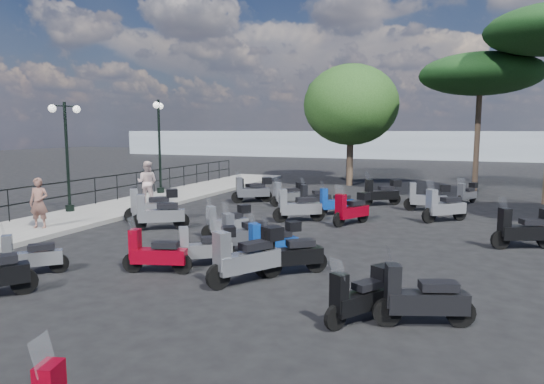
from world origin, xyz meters
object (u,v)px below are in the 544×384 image
(scooter_10, at_px, (288,194))
(scooter_20, at_px, (247,257))
(lamp_post_2, at_px, (159,140))
(scooter_15, at_px, (245,235))
(scooter_28, at_px, (444,207))
(pine_0, at_px, (481,75))
(scooter_11, at_px, (314,198))
(scooter_5, at_px, (248,191))
(scooter_27, at_px, (525,229))
(scooter_14, at_px, (227,222))
(scooter_19, at_px, (289,254))
(scooter_16, at_px, (336,203))
(scooter_25, at_px, (360,297))
(scooter_17, at_px, (382,193))
(woman, at_px, (39,203))
(scooter_8, at_px, (205,247))
(pine_2, at_px, (350,88))
(scooter_23, at_px, (428,198))
(scooter_3, at_px, (153,206))
(lamp_post_1, at_px, (67,150))
(broadleaf_tree, at_px, (351,105))
(pedestrian_far, at_px, (147,182))
(scooter_1, at_px, (30,257))
(scooter_9, at_px, (298,207))
(scooter_21, at_px, (273,242))
(scooter_22, at_px, (352,209))
(scooter_4, at_px, (252,190))
(scooter_13, at_px, (155,254))
(scooter_29, at_px, (467,194))
(scooter_26, at_px, (422,300))
(scooter_2, at_px, (158,214))

(scooter_10, distance_m, scooter_20, 10.43)
(lamp_post_2, xyz_separation_m, scooter_15, (8.35, -8.45, -2.21))
(scooter_28, distance_m, pine_0, 10.28)
(scooter_11, bearing_deg, scooter_15, 141.42)
(scooter_5, height_order, scooter_27, scooter_27)
(scooter_14, height_order, scooter_19, scooter_19)
(scooter_16, height_order, scooter_25, scooter_16)
(scooter_17, distance_m, pine_0, 8.73)
(scooter_17, xyz_separation_m, scooter_20, (-1.00, -11.58, 0.02))
(woman, xyz_separation_m, scooter_8, (6.65, -1.44, -0.48))
(scooter_5, distance_m, scooter_20, 11.79)
(scooter_19, relative_size, pine_2, 0.21)
(lamp_post_2, xyz_separation_m, scooter_16, (9.19, -2.13, -2.24))
(scooter_23, bearing_deg, scooter_3, 113.28)
(scooter_16, relative_size, scooter_28, 0.94)
(lamp_post_1, xyz_separation_m, woman, (1.49, -2.79, -1.52))
(scooter_27, height_order, broadleaf_tree, broadleaf_tree)
(woman, xyz_separation_m, pedestrian_far, (0.03, 5.54, 0.09))
(lamp_post_1, height_order, pedestrian_far, lamp_post_1)
(scooter_23, bearing_deg, scooter_5, 80.08)
(scooter_27, bearing_deg, scooter_1, 98.24)
(woman, relative_size, scooter_9, 0.96)
(scooter_19, bearing_deg, scooter_17, -40.39)
(pedestrian_far, bearing_deg, scooter_21, 129.45)
(scooter_9, height_order, scooter_22, scooter_9)
(scooter_8, distance_m, scooter_11, 9.06)
(scooter_9, distance_m, scooter_14, 3.33)
(scooter_5, height_order, scooter_17, scooter_17)
(scooter_1, distance_m, scooter_25, 7.27)
(scooter_15, bearing_deg, scooter_22, -71.12)
(scooter_3, height_order, scooter_16, scooter_3)
(scooter_9, distance_m, scooter_15, 4.51)
(scooter_1, height_order, scooter_15, scooter_15)
(scooter_16, bearing_deg, scooter_15, 137.84)
(lamp_post_2, relative_size, scooter_4, 2.83)
(lamp_post_2, bearing_deg, scooter_13, -80.91)
(scooter_15, bearing_deg, scooter_10, -38.95)
(scooter_3, xyz_separation_m, scooter_8, (4.42, -4.20, -0.10))
(scooter_19, distance_m, broadleaf_tree, 18.30)
(scooter_4, distance_m, scooter_19, 10.77)
(scooter_16, height_order, scooter_20, scooter_20)
(scooter_9, xyz_separation_m, scooter_10, (-1.49, 3.26, -0.03))
(scooter_1, relative_size, scooter_14, 0.91)
(scooter_13, distance_m, scooter_23, 12.06)
(scooter_4, xyz_separation_m, scooter_19, (5.05, -9.51, -0.08))
(scooter_27, height_order, scooter_29, scooter_27)
(scooter_13, bearing_deg, pedestrian_far, 21.01)
(scooter_15, relative_size, scooter_21, 1.13)
(scooter_4, height_order, scooter_26, scooter_4)
(scooter_2, xyz_separation_m, pine_2, (2.09, 18.35, 5.30))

